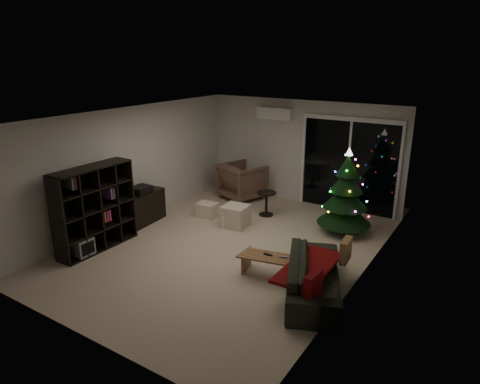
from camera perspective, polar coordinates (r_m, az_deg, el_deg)
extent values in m
plane|color=beige|center=(8.26, -1.72, -7.37)|extent=(6.50, 6.50, 0.00)
plane|color=white|center=(7.54, -1.90, 10.06)|extent=(6.50, 6.50, 0.00)
cube|color=silver|center=(10.56, 8.23, 5.30)|extent=(5.00, 0.02, 2.50)
cube|color=silver|center=(5.62, -21.01, -7.35)|extent=(5.00, 0.02, 2.50)
cube|color=silver|center=(9.40, -14.51, 3.33)|extent=(0.02, 6.50, 2.50)
cube|color=silver|center=(6.79, 15.91, -2.44)|extent=(0.02, 6.50, 2.50)
cube|color=black|center=(10.17, 14.29, 3.27)|extent=(2.20, 0.02, 2.10)
cube|color=white|center=(10.60, 4.69, 10.42)|extent=(0.90, 0.22, 0.28)
cube|color=#3F3833|center=(10.96, 14.73, -1.72)|extent=(2.60, 1.00, 0.10)
cube|color=white|center=(11.16, 15.61, 1.53)|extent=(2.20, 0.06, 1.00)
cube|color=black|center=(9.51, -12.91, -2.10)|extent=(0.51, 1.13, 0.69)
cube|color=black|center=(9.38, -13.08, 0.30)|extent=(0.35, 0.41, 0.15)
imported|color=brown|center=(10.83, 0.30, 1.46)|extent=(1.24, 1.26, 0.91)
cube|color=beige|center=(9.15, -0.62, -3.21)|extent=(0.56, 0.56, 0.46)
cube|color=#F4E7CB|center=(9.74, -4.42, -2.36)|extent=(0.46, 0.37, 0.32)
cube|color=#F4E7CB|center=(9.13, -1.04, -3.86)|extent=(0.47, 0.41, 0.28)
cylinder|color=black|center=(9.76, 3.53, -1.55)|extent=(0.48, 0.48, 0.56)
cylinder|color=black|center=(11.20, 3.45, 4.68)|extent=(0.31, 0.31, 1.93)
imported|color=black|center=(6.77, 9.87, -11.01)|extent=(1.49, 2.13, 0.58)
cube|color=#5C0D05|center=(6.74, 9.14, -9.85)|extent=(0.62, 1.43, 0.05)
cube|color=#916B4C|center=(7.13, 13.91, -7.58)|extent=(0.15, 0.39, 0.38)
cube|color=#5C0D05|center=(6.04, 9.73, -12.23)|extent=(0.14, 0.39, 0.38)
cube|color=black|center=(7.12, 3.75, -8.31)|extent=(0.15, 0.04, 0.02)
cube|color=slate|center=(7.06, 5.75, -8.62)|extent=(0.14, 0.09, 0.02)
cone|color=#144118|center=(8.89, 13.96, 0.11)|extent=(1.30, 1.30, 1.78)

